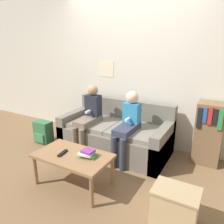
% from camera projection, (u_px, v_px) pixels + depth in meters
% --- Properties ---
extents(ground_plane, '(10.00, 10.00, 0.00)m').
position_uv_depth(ground_plane, '(98.00, 165.00, 3.22)').
color(ground_plane, brown).
extents(wall_back, '(8.00, 0.06, 2.60)m').
position_uv_depth(wall_back, '(131.00, 68.00, 3.72)').
color(wall_back, beige).
rests_on(wall_back, ground_plane).
extents(couch, '(1.73, 0.87, 0.80)m').
position_uv_depth(couch, '(116.00, 135.00, 3.59)').
color(couch, '#6B665B').
rests_on(couch, ground_plane).
extents(coffee_table, '(0.93, 0.53, 0.42)m').
position_uv_depth(coffee_table, '(73.00, 158.00, 2.66)').
color(coffee_table, '#8E6642').
rests_on(coffee_table, ground_plane).
extents(person_left, '(0.24, 0.59, 1.08)m').
position_uv_depth(person_left, '(89.00, 115.00, 3.51)').
color(person_left, '#756656').
rests_on(person_left, ground_plane).
extents(person_right, '(0.24, 0.59, 1.05)m').
position_uv_depth(person_right, '(128.00, 123.00, 3.18)').
color(person_right, '#33384C').
rests_on(person_right, ground_plane).
extents(tv_remote, '(0.06, 0.17, 0.02)m').
position_uv_depth(tv_remote, '(63.00, 153.00, 2.66)').
color(tv_remote, black).
rests_on(tv_remote, coffee_table).
extents(book_stack, '(0.22, 0.17, 0.09)m').
position_uv_depth(book_stack, '(87.00, 154.00, 2.59)').
color(book_stack, '#2D8442').
rests_on(book_stack, coffee_table).
extents(bookshelf, '(0.37, 0.34, 0.92)m').
position_uv_depth(bookshelf, '(209.00, 133.00, 3.16)').
color(bookshelf, brown).
rests_on(bookshelf, ground_plane).
extents(storage_box, '(0.44, 0.32, 0.38)m').
position_uv_depth(storage_box, '(175.00, 206.00, 2.13)').
color(storage_box, tan).
rests_on(storage_box, ground_plane).
extents(backpack, '(0.30, 0.23, 0.39)m').
position_uv_depth(backpack, '(43.00, 132.00, 3.90)').
color(backpack, '#336B42').
rests_on(backpack, ground_plane).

